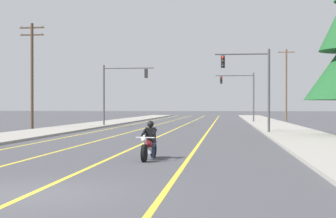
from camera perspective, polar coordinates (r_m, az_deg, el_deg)
The scene contains 13 objects.
ground_plane at distance 11.62m, azimuth -15.93°, elevation -9.62°, with size 400.00×400.00×0.00m, color #47474C.
lane_stripe_center at distance 55.76m, azimuth 2.23°, elevation -1.76°, with size 0.16×100.00×0.01m, color yellow.
lane_stripe_left at distance 56.08m, azimuth -0.81°, elevation -1.74°, with size 0.16×100.00×0.01m, color yellow.
lane_stripe_right at distance 55.61m, azimuth 5.34°, elevation -1.76°, with size 0.16×100.00×0.01m, color yellow.
lane_stripe_far_left at distance 56.53m, azimuth -3.71°, elevation -1.73°, with size 0.16×100.00×0.01m, color yellow.
sidewalk_kerb_right at distance 50.83m, azimuth 12.35°, elevation -1.89°, with size 4.40×110.00×0.14m, color #9E998E.
sidewalk_kerb_left at distance 52.43m, azimuth -8.44°, elevation -1.82°, with size 4.40×110.00×0.14m, color #9E998E.
motorcycle_with_rider at distance 18.29m, azimuth -2.22°, elevation -4.13°, with size 0.70×2.19×1.46m.
traffic_signal_near_right at distance 36.11m, azimuth 10.00°, elevation 3.53°, with size 4.01×0.37×6.20m.
traffic_signal_near_left at distance 49.14m, azimuth -5.86°, elevation 2.77°, with size 5.23×0.40×6.20m.
traffic_signal_mid_right at distance 61.07m, azimuth 8.74°, elevation 2.26°, with size 4.81×0.55×6.20m.
utility_pole_left_near at distance 45.46m, azimuth -15.68°, elevation 4.23°, with size 2.29×0.26×9.49m.
utility_pole_right_far at distance 68.56m, azimuth 13.71°, elevation 2.92°, with size 2.26×0.26×9.86m.
Camera 1 is at (4.42, -10.55, 2.00)m, focal length 51.90 mm.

